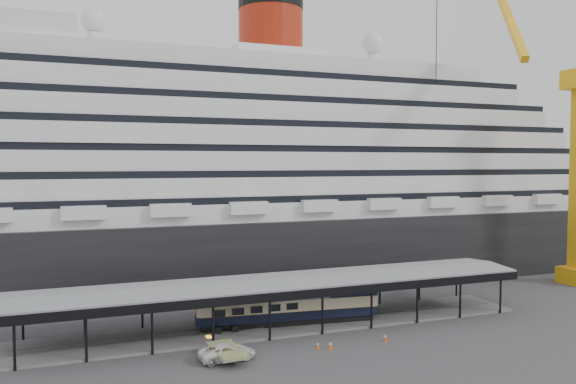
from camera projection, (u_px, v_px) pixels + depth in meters
The scene contains 9 objects.
ground at pixel (300, 340), 56.44m from camera, with size 200.00×200.00×0.00m, color #3E3E41.
cruise_ship at pixel (222, 159), 85.37m from camera, with size 130.00×30.00×43.90m.
platform_canopy at pixel (283, 305), 60.98m from camera, with size 56.00×9.18×5.30m.
crane_yellow at pixel (571, 148), 81.90m from camera, with size 23.83×18.78×47.60m.
port_truck at pixel (227, 352), 50.63m from camera, with size 2.37×5.15×1.43m, color white.
pullman_carriage at pixel (288, 304), 61.20m from camera, with size 20.14×4.78×19.61m.
traffic_cone_left at pixel (318, 345), 53.82m from camera, with size 0.40×0.40×0.67m.
traffic_cone_mid at pixel (330, 345), 53.74m from camera, with size 0.46×0.46×0.77m.
traffic_cone_right at pixel (385, 337), 55.97m from camera, with size 0.50×0.50×0.81m.
Camera 1 is at (-20.83, -51.54, 17.83)m, focal length 35.00 mm.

